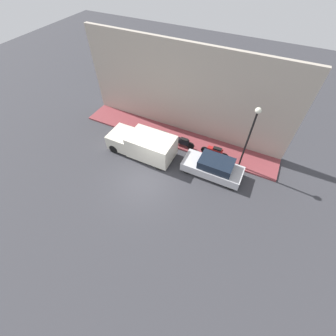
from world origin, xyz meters
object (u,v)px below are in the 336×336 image
Objects in this scene: motorcycle_red at (215,152)px; delivery_van at (142,144)px; parked_car at (213,167)px; scooter_silver at (162,135)px; streetlamp at (251,130)px; motorcycle_black at (183,142)px.

delivery_van is at bearing 111.24° from motorcycle_red.
delivery_van reaches higher than parked_car.
streetlamp is (-0.18, -6.28, 2.89)m from scooter_silver.
delivery_van is at bearing 93.89° from parked_car.
motorcycle_black is at bearing -91.47° from scooter_silver.
motorcycle_red reaches higher than motorcycle_black.
motorcycle_black reaches higher than scooter_silver.
motorcycle_black is (1.89, -2.39, -0.36)m from delivery_van.
motorcycle_red is (1.56, 0.39, -0.07)m from parked_car.
motorcycle_red is at bearing 14.15° from parked_car.
parked_car reaches higher than motorcycle_black.
parked_car is 2.21× the size of scooter_silver.
streetlamp is at bearing -91.64° from scooter_silver.
motorcycle_red reaches higher than scooter_silver.
motorcycle_black is (1.52, 2.95, -0.11)m from parked_car.
scooter_silver is (1.93, -0.56, -0.40)m from delivery_van.
motorcycle_red is (0.04, -2.55, 0.04)m from motorcycle_black.
parked_car is 3.32m from motorcycle_black.
motorcycle_black is at bearing -51.78° from delivery_van.
parked_car is 2.10× the size of motorcycle_black.
streetlamp reaches higher than motorcycle_black.
scooter_silver is 0.89× the size of motorcycle_red.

